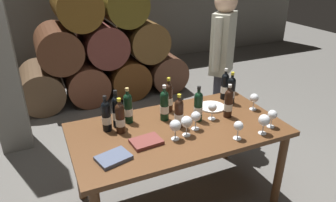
{
  "coord_description": "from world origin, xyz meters",
  "views": [
    {
      "loc": [
        -0.96,
        -1.95,
        2.02
      ],
      "look_at": [
        0.0,
        0.2,
        0.91
      ],
      "focal_mm": 33.32,
      "sensor_mm": 36.0,
      "label": 1
    }
  ],
  "objects": [
    {
      "name": "wine_glass_5",
      "position": [
        0.69,
        -0.29,
        0.87
      ],
      "size": [
        0.08,
        0.08,
        0.15
      ],
      "color": "white",
      "rests_on": "dining_table"
    },
    {
      "name": "leather_ledger",
      "position": [
        -0.59,
        -0.21,
        0.77
      ],
      "size": [
        0.25,
        0.21,
        0.03
      ],
      "primitive_type": "cube",
      "rotation": [
        0.0,
        0.0,
        0.26
      ],
      "color": "#4C5670",
      "rests_on": "dining_table"
    },
    {
      "name": "wine_glass_0",
      "position": [
        0.33,
        -0.33,
        0.86
      ],
      "size": [
        0.07,
        0.07,
        0.15
      ],
      "color": "white",
      "rests_on": "dining_table"
    },
    {
      "name": "wine_glass_3",
      "position": [
        0.01,
        -0.13,
        0.87
      ],
      "size": [
        0.09,
        0.09,
        0.16
      ],
      "color": "white",
      "rests_on": "dining_table"
    },
    {
      "name": "wine_bottle_0",
      "position": [
        0.65,
        0.32,
        0.89
      ],
      "size": [
        0.07,
        0.07,
        0.3
      ],
      "color": "black",
      "rests_on": "dining_table"
    },
    {
      "name": "barrel_stack",
      "position": [
        -0.0,
        2.6,
        0.72
      ],
      "size": [
        2.49,
        0.9,
        1.69
      ],
      "color": "brown",
      "rests_on": "ground_plane"
    },
    {
      "name": "wine_bottle_10",
      "position": [
        -0.44,
        0.22,
        0.9
      ],
      "size": [
        0.07,
        0.07,
        0.32
      ],
      "color": "black",
      "rests_on": "dining_table"
    },
    {
      "name": "wine_bottle_8",
      "position": [
        0.01,
        0.01,
        0.88
      ],
      "size": [
        0.07,
        0.07,
        0.29
      ],
      "color": "black",
      "rests_on": "dining_table"
    },
    {
      "name": "wine_glass_4",
      "position": [
        -0.1,
        -0.15,
        0.87
      ],
      "size": [
        0.09,
        0.09,
        0.16
      ],
      "color": "white",
      "rests_on": "dining_table"
    },
    {
      "name": "dining_table",
      "position": [
        0.0,
        0.0,
        0.67
      ],
      "size": [
        1.7,
        0.9,
        0.76
      ],
      "color": "brown",
      "rests_on": "ground_plane"
    },
    {
      "name": "wine_bottle_5",
      "position": [
        0.47,
        0.0,
        0.89
      ],
      "size": [
        0.07,
        0.07,
        0.29
      ],
      "color": "black",
      "rests_on": "dining_table"
    },
    {
      "name": "wine_glass_2",
      "position": [
        0.56,
        -0.35,
        0.87
      ],
      "size": [
        0.09,
        0.09,
        0.16
      ],
      "color": "white",
      "rests_on": "dining_table"
    },
    {
      "name": "wine_bottle_9",
      "position": [
        0.64,
        0.21,
        0.89
      ],
      "size": [
        0.07,
        0.07,
        0.31
      ],
      "color": "black",
      "rests_on": "dining_table"
    },
    {
      "name": "serving_plate",
      "position": [
        0.44,
        0.2,
        0.77
      ],
      "size": [
        0.24,
        0.24,
        0.01
      ],
      "primitive_type": "cylinder",
      "color": "white",
      "rests_on": "dining_table"
    },
    {
      "name": "sommelier_presenting",
      "position": [
        0.88,
        0.75,
        1.04
      ],
      "size": [
        0.4,
        0.35,
        1.72
      ],
      "color": "#383842",
      "rests_on": "ground_plane"
    },
    {
      "name": "wine_glass_7",
      "position": [
        0.75,
        0.02,
        0.87
      ],
      "size": [
        0.08,
        0.08,
        0.15
      ],
      "color": "white",
      "rests_on": "dining_table"
    },
    {
      "name": "wine_glass_6",
      "position": [
        0.11,
        -0.08,
        0.87
      ],
      "size": [
        0.08,
        0.08,
        0.15
      ],
      "color": "white",
      "rests_on": "dining_table"
    },
    {
      "name": "wine_bottle_4",
      "position": [
        -0.33,
        0.25,
        0.89
      ],
      "size": [
        0.07,
        0.07,
        0.31
      ],
      "color": "black",
      "rests_on": "dining_table"
    },
    {
      "name": "wine_bottle_7",
      "position": [
        0.2,
        0.04,
        0.89
      ],
      "size": [
        0.07,
        0.07,
        0.31
      ],
      "color": "black",
      "rests_on": "dining_table"
    },
    {
      "name": "tasting_notebook",
      "position": [
        -0.32,
        -0.11,
        0.77
      ],
      "size": [
        0.23,
        0.18,
        0.03
      ],
      "primitive_type": "cube",
      "rotation": [
        0.0,
        0.0,
        0.09
      ],
      "color": "brown",
      "rests_on": "dining_table"
    },
    {
      "name": "wine_bottle_3",
      "position": [
        -0.44,
        0.12,
        0.89
      ],
      "size": [
        0.07,
        0.07,
        0.29
      ],
      "color": "black",
      "rests_on": "dining_table"
    },
    {
      "name": "wine_bottle_6",
      "position": [
        0.05,
        0.3,
        0.89
      ],
      "size": [
        0.07,
        0.07,
        0.31
      ],
      "color": "black",
      "rests_on": "dining_table"
    },
    {
      "name": "ground_plane",
      "position": [
        0.0,
        0.0,
        0.0
      ],
      "size": [
        14.0,
        14.0,
        0.0
      ],
      "primitive_type": "plane",
      "color": "#66635E"
    },
    {
      "name": "wine_glass_1",
      "position": [
        0.32,
        0.01,
        0.86
      ],
      "size": [
        0.07,
        0.07,
        0.15
      ],
      "color": "white",
      "rests_on": "dining_table"
    },
    {
      "name": "wine_bottle_1",
      "position": [
        -0.53,
        0.19,
        0.89
      ],
      "size": [
        0.07,
        0.07,
        0.3
      ],
      "color": "black",
      "rests_on": "dining_table"
    },
    {
      "name": "wine_bottle_2",
      "position": [
        -0.05,
        0.17,
        0.89
      ],
      "size": [
        0.07,
        0.07,
        0.31
      ],
      "color": "black",
      "rests_on": "dining_table"
    }
  ]
}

